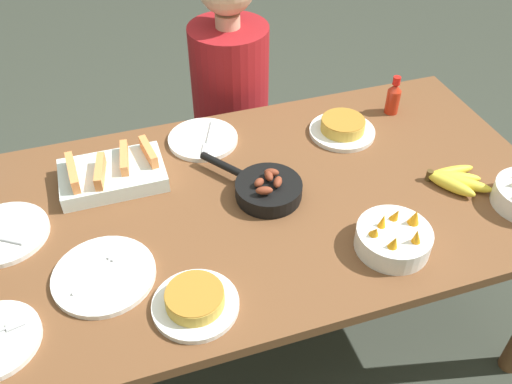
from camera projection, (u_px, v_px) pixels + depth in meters
The scene contains 13 objects.
ground_plane at pixel (256, 334), 2.09m from camera, with size 14.00×14.00×0.00m, color #383D33.
dining_table at pixel (256, 219), 1.67m from camera, with size 1.80×0.94×0.71m.
banana_bunch at pixel (454, 180), 1.66m from camera, with size 0.18×0.16×0.04m.
melon_tray at pixel (112, 174), 1.66m from camera, with size 0.31×0.20×0.09m.
skillet at pixel (267, 189), 1.61m from camera, with size 0.26×0.32×0.08m.
frittata_plate_center at pixel (342, 128), 1.85m from camera, with size 0.22×0.22×0.06m.
frittata_plate_side at pixel (195, 301), 1.31m from camera, with size 0.21×0.21×0.06m.
empty_plate_near_front at pixel (104, 275), 1.39m from camera, with size 0.26×0.26×0.02m.
empty_plate_far_left at pixel (4, 234), 1.50m from camera, with size 0.25×0.25×0.02m.
empty_plate_far_right at pixel (203, 139), 1.83m from camera, with size 0.23×0.23×0.02m.
fruit_bowl_citrus at pixel (394, 238), 1.45m from camera, with size 0.20×0.20×0.11m.
hot_sauce_bottle at pixel (393, 97), 1.92m from camera, with size 0.05×0.05×0.14m.
person_figure at pixel (231, 124), 2.28m from camera, with size 0.34×0.34×1.18m.
Camera 1 is at (-0.37, -1.13, 1.80)m, focal length 38.00 mm.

